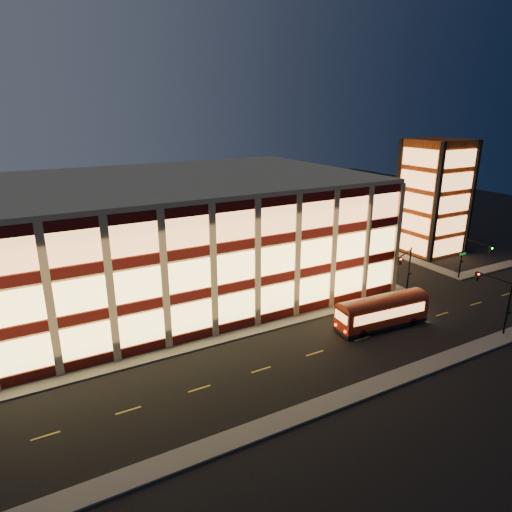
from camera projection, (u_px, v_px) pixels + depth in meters
ground at (249, 337)px, 47.23m from camera, size 200.00×200.00×0.00m
sidewalk_office_south at (219, 339)px, 46.65m from camera, size 54.00×2.00×0.15m
sidewalk_office_east at (326, 257)px, 71.95m from camera, size 2.00×30.00×0.15m
sidewalk_tower_south at (487, 270)px, 66.52m from camera, size 14.00×2.00×0.15m
sidewalk_tower_west at (378, 247)px, 77.04m from camera, size 2.00×30.00×0.15m
sidewalk_near at (326, 404)px, 36.41m from camera, size 100.00×2.00×0.15m
office_building at (165, 235)px, 57.67m from camera, size 50.45×30.45×14.50m
stair_tower at (433, 197)px, 72.82m from camera, size 8.60×8.60×18.00m
traffic_signal_far at (406, 265)px, 56.41m from camera, size 3.79×1.87×6.00m
traffic_signal_right at (472, 253)px, 60.92m from camera, size 1.20×4.37×6.00m
traffic_signal_near at (497, 293)px, 47.65m from camera, size 0.32×4.45×6.00m
trolley_bus at (382, 310)px, 48.82m from camera, size 10.70×3.45×3.57m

